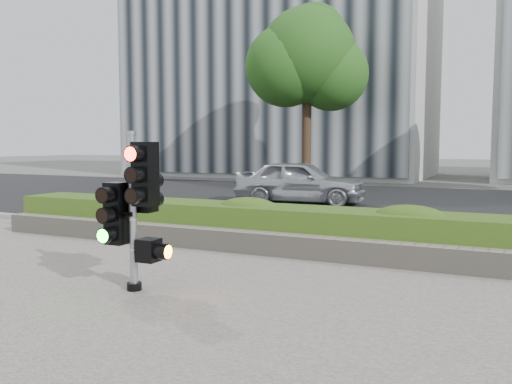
# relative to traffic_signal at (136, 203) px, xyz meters

# --- Properties ---
(ground) EXTENTS (120.00, 120.00, 0.00)m
(ground) POSITION_rel_traffic_signal_xyz_m (1.11, 0.64, -1.06)
(ground) COLOR #51514C
(ground) RESTS_ON ground
(sidewalk) EXTENTS (16.00, 11.00, 0.03)m
(sidewalk) POSITION_rel_traffic_signal_xyz_m (1.11, -1.86, -1.05)
(sidewalk) COLOR #9E9389
(sidewalk) RESTS_ON ground
(road) EXTENTS (60.00, 13.00, 0.02)m
(road) POSITION_rel_traffic_signal_xyz_m (1.11, 10.64, -1.05)
(road) COLOR black
(road) RESTS_ON ground
(curb) EXTENTS (60.00, 0.25, 0.12)m
(curb) POSITION_rel_traffic_signal_xyz_m (1.11, 3.79, -1.00)
(curb) COLOR gray
(curb) RESTS_ON ground
(stone_wall) EXTENTS (12.00, 0.32, 0.34)m
(stone_wall) POSITION_rel_traffic_signal_xyz_m (1.11, 2.54, -0.86)
(stone_wall) COLOR gray
(stone_wall) RESTS_ON sidewalk
(hedge) EXTENTS (12.00, 1.00, 0.68)m
(hedge) POSITION_rel_traffic_signal_xyz_m (1.11, 3.19, -0.69)
(hedge) COLOR olive
(hedge) RESTS_ON sidewalk
(building_left) EXTENTS (16.00, 9.00, 15.00)m
(building_left) POSITION_rel_traffic_signal_xyz_m (-7.89, 23.64, 6.44)
(building_left) COLOR #B7B7B2
(building_left) RESTS_ON ground
(tree_left) EXTENTS (4.61, 4.03, 7.34)m
(tree_left) POSITION_rel_traffic_signal_xyz_m (-3.41, 15.20, 3.98)
(tree_left) COLOR black
(tree_left) RESTS_ON ground
(traffic_signal) EXTENTS (0.65, 0.47, 1.87)m
(traffic_signal) POSITION_rel_traffic_signal_xyz_m (0.00, 0.00, 0.00)
(traffic_signal) COLOR black
(traffic_signal) RESTS_ON sidewalk
(car_silver) EXTENTS (3.86, 1.88, 1.27)m
(car_silver) POSITION_rel_traffic_signal_xyz_m (-1.56, 9.59, -0.41)
(car_silver) COLOR #B7B9BF
(car_silver) RESTS_ON road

